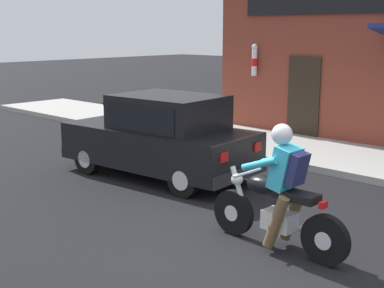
# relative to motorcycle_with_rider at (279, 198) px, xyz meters

# --- Properties ---
(ground_plane) EXTENTS (80.00, 80.00, 0.00)m
(ground_plane) POSITION_rel_motorcycle_with_rider_xyz_m (-0.51, 0.16, -0.68)
(ground_plane) COLOR black
(sidewalk_curb) EXTENTS (2.60, 22.00, 0.14)m
(sidewalk_curb) POSITION_rel_motorcycle_with_rider_xyz_m (4.88, 3.16, -0.61)
(sidewalk_curb) COLOR #ADAAA3
(sidewalk_curb) RESTS_ON ground
(motorcycle_with_rider) EXTENTS (0.56, 2.02, 1.62)m
(motorcycle_with_rider) POSITION_rel_motorcycle_with_rider_xyz_m (0.00, 0.00, 0.00)
(motorcycle_with_rider) COLOR black
(motorcycle_with_rider) RESTS_ON ground
(car_hatchback) EXTENTS (1.94, 3.90, 1.57)m
(car_hatchback) POSITION_rel_motorcycle_with_rider_xyz_m (1.36, 3.56, 0.09)
(car_hatchback) COLOR black
(car_hatchback) RESTS_ON ground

